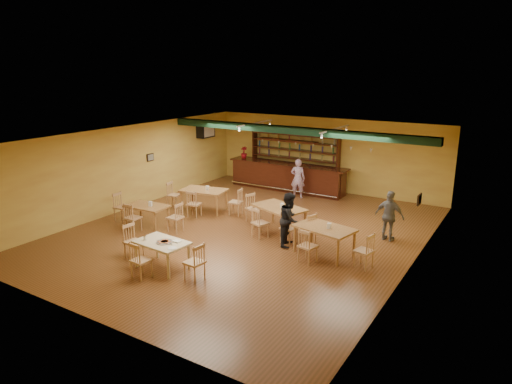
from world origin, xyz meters
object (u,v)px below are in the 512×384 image
Objects in this scene: dining_table_d at (324,241)px; patron_right_a at (290,219)px; bar_counter at (287,177)px; near_table at (162,255)px; dining_table_c at (148,215)px; dining_table_b at (279,219)px; patron_bar at (298,178)px; dining_table_a at (204,200)px.

dining_table_d is 1.01× the size of patron_right_a.
bar_counter is at bearing 14.32° from patron_right_a.
bar_counter is at bearing 138.34° from dining_table_d.
dining_table_d reaches higher than near_table.
patron_right_a is (4.71, 0.91, 0.44)m from dining_table_c.
dining_table_b is at bearing 20.87° from dining_table_c.
bar_counter is 8.57m from near_table.
patron_right_a reaches higher than patron_bar.
dining_table_b is 1.22× the size of near_table.
patron_bar is at bearing 9.73° from patron_right_a.
near_table is at bearing -74.84° from dining_table_a.
patron_right_a reaches higher than dining_table_a.
patron_bar reaches higher than dining_table_a.
bar_counter is 4.28m from dining_table_a.
dining_table_b is 1.19m from patron_right_a.
patron_bar is (2.65, 5.51, 0.44)m from dining_table_c.
patron_bar is 0.99× the size of patron_right_a.
patron_right_a is at bearing -61.32° from bar_counter.
bar_counter is 3.34× the size of patron_bar.
patron_right_a is (-1.11, 0.10, 0.39)m from dining_table_d.
dining_table_c is at bearing -136.54° from dining_table_b.
bar_counter is 3.30× the size of dining_table_a.
dining_table_d is 1.02× the size of patron_bar.
dining_table_c is 1.01× the size of near_table.
dining_table_a is 2.29m from dining_table_c.
patron_right_a reaches higher than dining_table_c.
dining_table_c is 5.88m from dining_table_d.
near_table is 7.70m from patron_bar.
near_table is (-3.15, -2.99, -0.03)m from dining_table_d.
dining_table_b is at bearing 77.14° from near_table.
dining_table_a is at bearing 120.16° from near_table.
patron_bar is at bearing 94.86° from near_table.
dining_table_c is at bearing -114.97° from dining_table_a.
patron_bar reaches higher than dining_table_b.
dining_table_a is 1.00× the size of patron_right_a.
near_table is at bearing 132.37° from patron_right_a.
dining_table_a is 4.88m from near_table.
bar_counter is 1.25m from patron_bar.
dining_table_b reaches higher than near_table.
near_table is 3.73m from patron_right_a.
patron_right_a is at bearing -25.17° from dining_table_b.
patron_bar reaches higher than dining_table_c.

